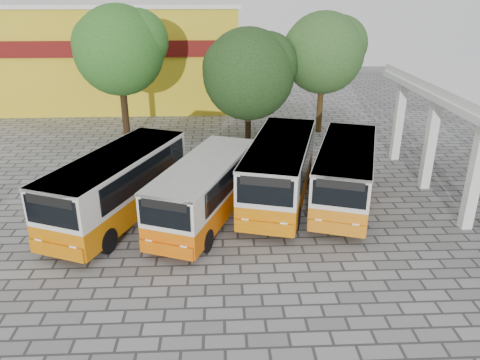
{
  "coord_description": "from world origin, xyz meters",
  "views": [
    {
      "loc": [
        -2.55,
        -15.41,
        9.51
      ],
      "look_at": [
        -1.67,
        3.9,
        1.5
      ],
      "focal_mm": 35.0,
      "sensor_mm": 36.0,
      "label": 1
    }
  ],
  "objects_px": {
    "bus_centre_left": "(205,188)",
    "bus_far_right": "(346,171)",
    "bus_far_left": "(118,183)",
    "bus_centre_right": "(280,167)"
  },
  "relations": [
    {
      "from": "bus_centre_left",
      "to": "bus_far_right",
      "type": "xyz_separation_m",
      "value": [
        6.46,
        1.5,
        0.07
      ]
    },
    {
      "from": "bus_far_left",
      "to": "bus_far_right",
      "type": "bearing_deg",
      "value": 28.62
    },
    {
      "from": "bus_centre_left",
      "to": "bus_far_left",
      "type": "bearing_deg",
      "value": -164.15
    },
    {
      "from": "bus_far_left",
      "to": "bus_centre_right",
      "type": "xyz_separation_m",
      "value": [
        7.19,
        1.53,
        0.01
      ]
    },
    {
      "from": "bus_far_left",
      "to": "bus_centre_left",
      "type": "xyz_separation_m",
      "value": [
        3.74,
        -0.33,
        -0.15
      ]
    },
    {
      "from": "bus_far_left",
      "to": "bus_centre_left",
      "type": "bearing_deg",
      "value": 17.01
    },
    {
      "from": "bus_centre_left",
      "to": "bus_far_right",
      "type": "height_order",
      "value": "bus_far_right"
    },
    {
      "from": "bus_centre_right",
      "to": "bus_far_right",
      "type": "xyz_separation_m",
      "value": [
        3.01,
        -0.37,
        -0.1
      ]
    },
    {
      "from": "bus_centre_left",
      "to": "bus_centre_right",
      "type": "bearing_deg",
      "value": 49.37
    },
    {
      "from": "bus_centre_left",
      "to": "bus_centre_right",
      "type": "distance_m",
      "value": 3.92
    }
  ]
}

